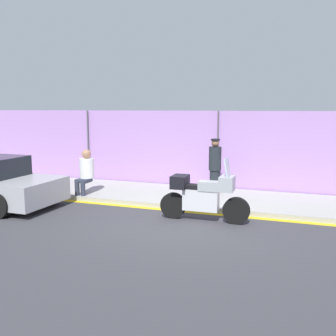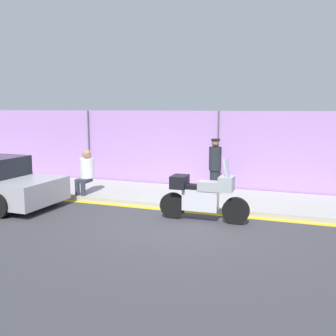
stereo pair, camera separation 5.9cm
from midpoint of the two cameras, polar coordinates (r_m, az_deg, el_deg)
ground_plane at (r=9.14m, az=1.69°, el=-8.11°), size 120.00×120.00×0.00m
sidewalk at (r=11.40m, az=5.53°, el=-4.39°), size 34.60×2.60×0.13m
curb_paint_stripe at (r=10.11m, az=3.57°, el=-6.44°), size 34.60×0.18×0.01m
storefront_fence at (r=12.52m, az=7.18°, el=2.39°), size 32.87×0.17×2.55m
motorcycle at (r=9.26m, az=4.94°, el=-3.96°), size 2.15×0.52×1.52m
officer_standing at (r=11.67m, az=6.68°, el=0.36°), size 0.37×0.37×1.62m
person_seated_on_curb at (r=11.83m, az=-11.97°, el=-0.22°), size 0.43×0.69×1.30m
fire_hydrant at (r=13.30m, az=-20.01°, el=-1.15°), size 0.21×0.26×0.71m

